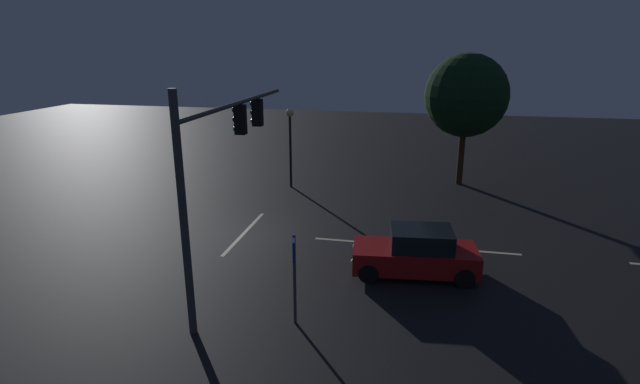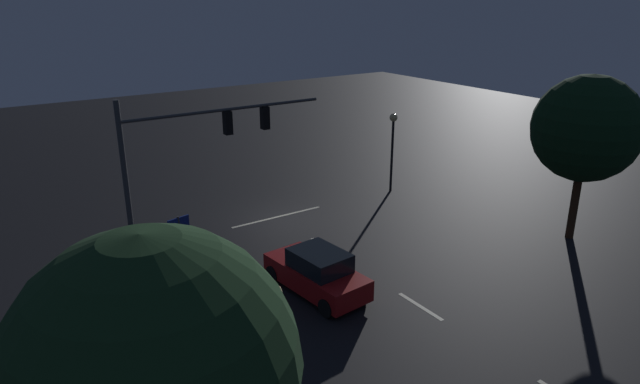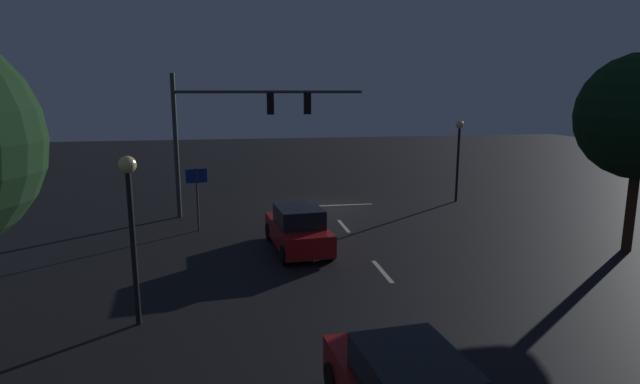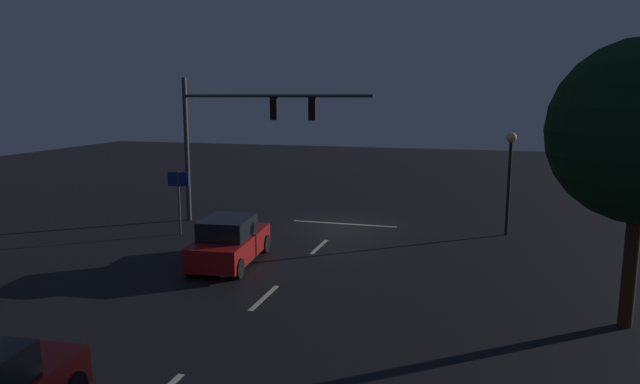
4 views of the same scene
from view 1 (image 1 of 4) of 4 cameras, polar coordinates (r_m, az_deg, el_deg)
name	(u,v)px [view 1 (image 1 of 4)]	position (r m, az deg, el deg)	size (l,w,h in m)	color
ground_plane	(250,233)	(21.12, -8.29, -4.84)	(80.00, 80.00, 0.00)	black
traffic_signal_assembly	(223,150)	(15.40, -11.34, 4.94)	(9.07, 0.47, 6.80)	#383A3D
lane_dash_far	(341,240)	(20.18, 2.52, -5.73)	(2.20, 0.16, 0.01)	beige
lane_dash_mid	(492,252)	(20.22, 19.68, -6.73)	(2.20, 0.16, 0.01)	beige
stop_bar	(244,233)	(21.20, -8.92, -4.78)	(5.00, 0.16, 0.01)	beige
car_approaching	(416,253)	(17.39, 11.29, -7.10)	(2.26, 4.50, 1.70)	maroon
street_lamp_left_kerb	(290,132)	(26.97, -3.55, 7.09)	(0.44, 0.44, 4.44)	black
route_sign	(294,260)	(13.71, -3.06, -8.06)	(0.89, 0.26, 2.78)	#383A3D
tree_left_near	(466,96)	(28.49, 16.89, 10.84)	(4.62, 4.62, 7.40)	#382314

